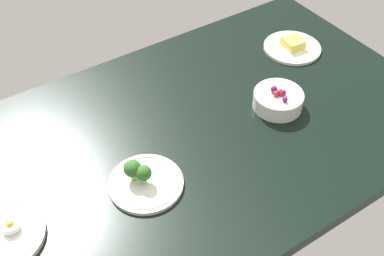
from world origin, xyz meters
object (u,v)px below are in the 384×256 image
object	(u,v)px
bowl_berries	(278,99)
plate_cheese	(292,47)
plate_eggs	(0,235)
plate_broccoli	(144,180)

from	to	relation	value
bowl_berries	plate_cheese	distance (cm)	32.81
plate_eggs	plate_broccoli	bearing A→B (deg)	-7.43
plate_eggs	plate_cheese	size ratio (longest dim) A/B	1.08
bowl_berries	plate_cheese	size ratio (longest dim) A/B	0.77
bowl_berries	plate_eggs	distance (cm)	88.69
plate_eggs	plate_cheese	xyz separation A→B (cm)	(113.78, 20.44, -0.03)
plate_broccoli	plate_eggs	size ratio (longest dim) A/B	0.92
plate_broccoli	plate_cheese	distance (cm)	80.13
plate_broccoli	bowl_berries	xyz separation A→B (cm)	(50.89, 4.35, 1.24)
plate_broccoli	plate_eggs	xyz separation A→B (cm)	(-37.77, 4.93, -0.66)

